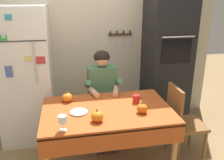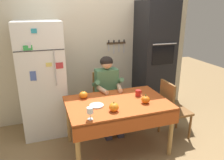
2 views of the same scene
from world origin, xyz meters
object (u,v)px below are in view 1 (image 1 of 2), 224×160
chair_behind_person (101,99)px  coffee_mug (136,99)px  wine_glass (62,120)px  wall_oven (166,57)px  pumpkin_small (142,108)px  refrigerator (26,76)px  pumpkin_medium (97,116)px  dining_table (107,117)px  pumpkin_large (67,97)px  seated_person (103,89)px  serving_tray (79,112)px  chair_right_side (181,119)px

chair_behind_person → coffee_mug: 0.79m
coffee_mug → wine_glass: (-0.83, -0.46, 0.06)m
wall_oven → pumpkin_small: size_ratio=16.90×
wine_glass → pumpkin_small: size_ratio=1.21×
refrigerator → pumpkin_small: size_ratio=14.49×
pumpkin_medium → pumpkin_small: (0.49, 0.09, -0.00)m
wall_oven → wine_glass: (-1.52, -1.26, -0.20)m
dining_table → coffee_mug: bearing=18.3°
coffee_mug → refrigerator: bearing=149.7°
pumpkin_large → pumpkin_small: bearing=-29.9°
wine_glass → pumpkin_small: (0.82, 0.20, -0.06)m
wall_oven → seated_person: (-1.00, -0.32, -0.31)m
refrigerator → pumpkin_small: (1.30, -1.02, -0.11)m
dining_table → seated_person: size_ratio=1.12×
wine_glass → pumpkin_medium: 0.35m
wine_glass → pumpkin_medium: bearing=17.9°
refrigerator → seated_person: size_ratio=1.45×
wall_oven → chair_behind_person: size_ratio=2.26×
coffee_mug → serving_tray: (-0.67, -0.13, -0.04)m
refrigerator → wall_oven: (2.00, 0.04, 0.15)m
wine_glass → pumpkin_large: size_ratio=1.20×
pumpkin_medium → serving_tray: (-0.17, 0.22, -0.05)m
coffee_mug → chair_behind_person: bearing=114.8°
wall_oven → wine_glass: bearing=-140.3°
coffee_mug → pumpkin_small: pumpkin_small is taller
chair_right_side → pumpkin_large: (-1.32, 0.27, 0.28)m
serving_tray → pumpkin_medium: bearing=-52.3°
coffee_mug → pumpkin_medium: pumpkin_medium is taller
coffee_mug → chair_right_side: bearing=-9.0°
chair_behind_person → pumpkin_small: bearing=-72.2°
wall_oven → wine_glass: wall_oven is taller
refrigerator → coffee_mug: bearing=-30.3°
seated_person → pumpkin_large: (-0.47, -0.30, 0.05)m
chair_right_side → pumpkin_medium: size_ratio=6.99×
seated_person → pumpkin_small: (0.30, -0.75, 0.05)m
chair_behind_person → seated_person: 0.29m
pumpkin_small → refrigerator: bearing=141.7°
chair_right_side → pumpkin_small: 0.65m
chair_behind_person → chair_right_side: same height
wall_oven → seated_person: size_ratio=1.69×
wine_glass → serving_tray: size_ratio=0.78×
dining_table → pumpkin_large: (-0.42, 0.30, 0.14)m
dining_table → pumpkin_large: bearing=144.5°
pumpkin_large → wall_oven: bearing=23.0°
wall_oven → dining_table: bearing=-138.7°
coffee_mug → pumpkin_medium: size_ratio=0.80×
pumpkin_medium → refrigerator: bearing=125.9°
chair_behind_person → wine_glass: (-0.52, -1.13, 0.34)m
chair_right_side → pumpkin_large: bearing=168.5°
pumpkin_large → pumpkin_small: 0.88m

